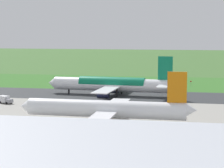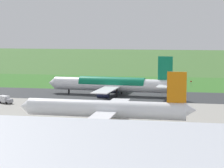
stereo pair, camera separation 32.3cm
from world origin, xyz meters
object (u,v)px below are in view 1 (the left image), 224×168
service_truck_baggage (5,99)px  no_stopping_sign (191,83)px  airliner_main (113,84)px  traffic_cone_orange (181,86)px  airliner_parked_mid (107,109)px

service_truck_baggage → no_stopping_sign: 87.77m
airliner_main → no_stopping_sign: size_ratio=21.03×
no_stopping_sign → traffic_cone_orange: (4.52, 0.82, -1.26)m
airliner_parked_mid → no_stopping_sign: airliner_parked_mid is taller
airliner_parked_mid → airliner_main: bearing=-81.8°
airliner_main → traffic_cone_orange: 41.94m
airliner_parked_mid → no_stopping_sign: bearing=-105.2°
airliner_main → traffic_cone_orange: size_ratio=98.46×
airliner_main → service_truck_baggage: (34.14, 25.90, -2.95)m
service_truck_baggage → no_stopping_sign: bearing=-137.4°
no_stopping_sign → airliner_parked_mid: bearing=74.8°
airliner_parked_mid → service_truck_baggage: airliner_parked_mid is taller
airliner_parked_mid → no_stopping_sign: (-23.00, -84.80, -2.50)m
airliner_parked_mid → traffic_cone_orange: size_ratio=91.69×
traffic_cone_orange → service_truck_baggage: bearing=44.3°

